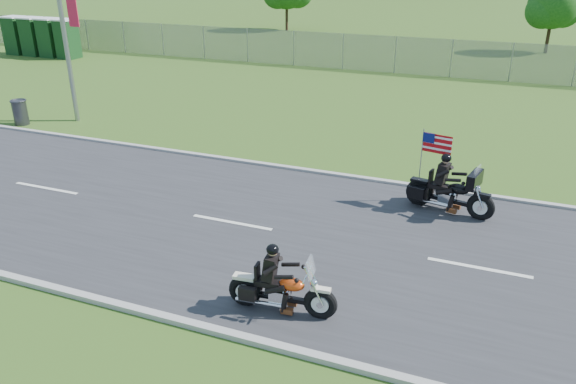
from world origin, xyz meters
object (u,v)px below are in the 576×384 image
at_px(porta_toilet_b, 50,38).
at_px(motorcycle_follow, 449,193).
at_px(motorcycle_lead, 280,291).
at_px(porta_toilet_a, 67,40).
at_px(porta_toilet_d, 16,36).
at_px(trash_can, 20,113).
at_px(porta_toilet_c, 32,37).

height_order(porta_toilet_b, motorcycle_follow, porta_toilet_b).
bearing_deg(motorcycle_lead, porta_toilet_a, 132.96).
relative_size(porta_toilet_b, porta_toilet_d, 1.00).
height_order(porta_toilet_a, porta_toilet_b, same).
relative_size(motorcycle_follow, trash_can, 2.47).
xyz_separation_m(porta_toilet_a, motorcycle_follow, (24.99, -14.30, -0.60)).
distance_m(porta_toilet_a, porta_toilet_b, 1.40).
bearing_deg(trash_can, porta_toilet_b, 128.50).
height_order(porta_toilet_c, motorcycle_follow, porta_toilet_c).
distance_m(porta_toilet_b, porta_toilet_d, 2.80).
distance_m(porta_toilet_d, trash_can, 17.53).
bearing_deg(trash_can, motorcycle_lead, -28.65).
xyz_separation_m(motorcycle_lead, motorcycle_follow, (2.44, 5.71, 0.09)).
height_order(porta_toilet_a, motorcycle_lead, porta_toilet_a).
bearing_deg(porta_toilet_d, motorcycle_lead, -36.79).
distance_m(motorcycle_lead, trash_can, 16.21).
bearing_deg(porta_toilet_d, porta_toilet_a, 0.00).
xyz_separation_m(porta_toilet_d, motorcycle_lead, (26.76, -20.01, -0.69)).
relative_size(porta_toilet_d, motorcycle_follow, 0.97).
xyz_separation_m(porta_toilet_a, porta_toilet_c, (-2.80, 0.00, 0.00)).
xyz_separation_m(porta_toilet_b, porta_toilet_d, (-2.80, 0.00, 0.00)).
bearing_deg(porta_toilet_a, porta_toilet_b, 180.00).
xyz_separation_m(porta_toilet_a, porta_toilet_b, (-1.40, 0.00, 0.00)).
height_order(motorcycle_lead, trash_can, motorcycle_lead).
distance_m(porta_toilet_b, trash_can, 15.65).
bearing_deg(porta_toilet_a, trash_can, -55.75).
xyz_separation_m(porta_toilet_d, trash_can, (12.53, -12.24, -0.67)).
bearing_deg(porta_toilet_a, porta_toilet_d, 180.00).
bearing_deg(porta_toilet_c, motorcycle_follow, -27.23).
bearing_deg(porta_toilet_b, porta_toilet_a, 0.00).
bearing_deg(porta_toilet_d, porta_toilet_c, 0.00).
bearing_deg(porta_toilet_b, motorcycle_lead, -39.87).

